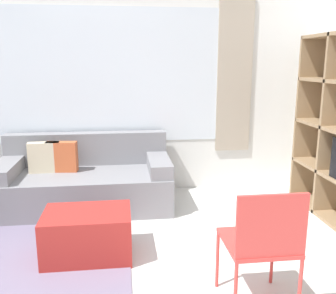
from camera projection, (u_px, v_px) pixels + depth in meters
wall_back at (107, 84)px, 4.54m from camera, size 6.32×0.11×2.70m
couch_main at (85, 181)px, 4.27m from camera, size 1.90×0.91×0.79m
ottoman at (88, 234)px, 3.16m from camera, size 0.73×0.51×0.40m
folding_chair at (263, 239)px, 2.38m from camera, size 0.44×0.46×0.86m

